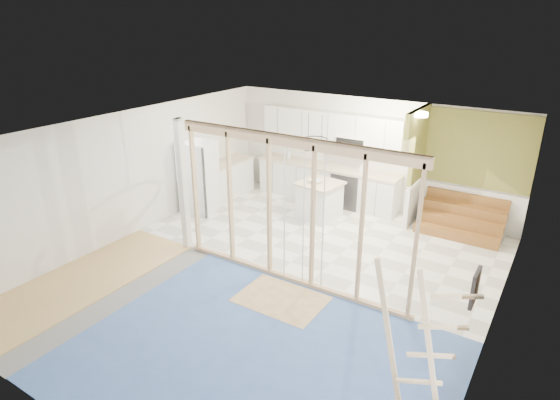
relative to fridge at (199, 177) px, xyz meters
The scene contains 16 objects.
room 3.50m from the fridge, 26.42° to the right, with size 7.01×8.01×2.61m.
floor_overlays 3.61m from the fridge, 25.00° to the right, with size 7.00×8.00×0.03m.
stud_frame 3.36m from the fridge, 28.11° to the right, with size 4.66×0.14×2.60m.
base_cabinets 2.39m from the fridge, 50.38° to the left, with size 4.45×2.24×0.93m.
upper_cabinets 3.36m from the fridge, 44.98° to the left, with size 3.60×0.41×0.85m.
green_partition 5.57m from the fridge, 22.28° to the left, with size 2.25×1.51×2.60m.
pot_rack 3.05m from the fridge, ahead, with size 0.52×0.52×0.72m.
sheathing_panel 7.50m from the fridge, 28.28° to the right, with size 0.02×4.00×2.60m, color tan.
electrical_panel 7.22m from the fridge, 24.25° to the right, with size 0.04×0.30×0.40m, color #37383C.
ceiling_light 5.03m from the fridge, 17.87° to the left, with size 0.32×0.32×0.08m, color #FFEABF.
fridge is the anchor object (origin of this frame).
island 2.82m from the fridge, 24.40° to the left, with size 0.99×0.99×0.86m.
bowl 2.70m from the fridge, 23.76° to the left, with size 0.29×0.29×0.07m, color white.
soap_bottle_a 2.41m from the fridge, 61.84° to the left, with size 0.12×0.12×0.30m, color silver.
soap_bottle_b 3.78m from the fridge, 34.62° to the left, with size 0.09×0.10×0.21m, color white.
ladder 7.07m from the fridge, 29.64° to the right, with size 1.07×0.15×2.00m.
Camera 1 is at (3.98, -6.08, 4.32)m, focal length 30.00 mm.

